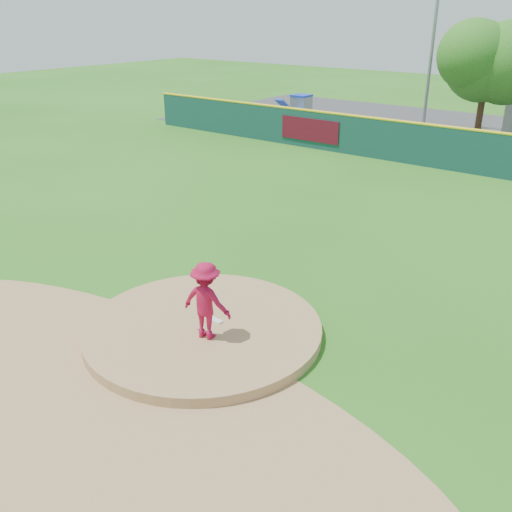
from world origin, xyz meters
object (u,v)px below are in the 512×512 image
Objects in this scene: pitcher at (206,301)px; playground_slide at (300,108)px; deciduous_tree at (488,58)px; light_pole_left at (435,26)px.

playground_slide is (-14.05, 24.65, -0.24)m from pitcher.
deciduous_tree is 4.72m from light_pole_left.
deciduous_tree is at bearing 3.27° from playground_slide.
playground_slide is 12.20m from deciduous_tree.
light_pole_left reaches higher than playground_slide.
deciduous_tree is 0.67× the size of light_pole_left.
playground_slide is 0.29× the size of light_pole_left.
deciduous_tree reaches higher than playground_slide.
light_pole_left reaches higher than deciduous_tree.
deciduous_tree is (11.62, 0.66, 3.65)m from playground_slide.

